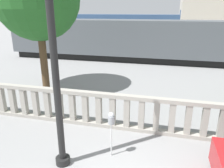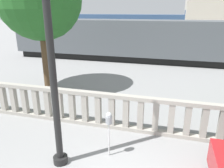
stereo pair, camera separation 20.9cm
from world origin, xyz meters
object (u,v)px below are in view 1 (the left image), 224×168
at_px(lamppost, 53,42).
at_px(train_near, 187,41).
at_px(parking_meter, 111,121).
at_px(train_far, 116,26).

bearing_deg(lamppost, train_near, 73.09).
bearing_deg(parking_meter, lamppost, -151.22).
relative_size(parking_meter, train_far, 0.06).
relative_size(train_near, train_far, 1.23).
xyz_separation_m(parking_meter, train_far, (-6.04, 26.66, 0.69)).
distance_m(lamppost, parking_meter, 2.68).
distance_m(lamppost, train_near, 14.46).
bearing_deg(train_near, train_far, 123.44).
distance_m(parking_meter, train_far, 27.35).
bearing_deg(train_far, train_near, -56.56).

